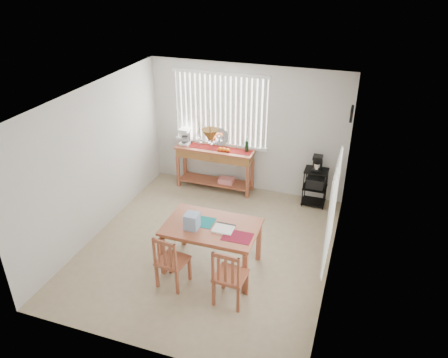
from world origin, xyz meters
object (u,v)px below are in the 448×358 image
at_px(cart_items, 318,163).
at_px(dining_table, 212,230).
at_px(wire_cart, 315,184).
at_px(chair_left, 171,261).
at_px(sideboard, 215,159).
at_px(chair_right, 230,277).

xyz_separation_m(cart_items, dining_table, (-1.23, -2.44, -0.22)).
relative_size(wire_cart, chair_left, 0.85).
bearing_deg(cart_items, chair_left, -118.31).
bearing_deg(chair_left, sideboard, 97.71).
relative_size(cart_items, chair_right, 0.33).
height_order(sideboard, wire_cart, sideboard).
relative_size(sideboard, wire_cart, 2.14).
xyz_separation_m(sideboard, chair_left, (0.41, -3.04, -0.25)).
bearing_deg(dining_table, chair_left, -123.98).
bearing_deg(sideboard, cart_items, 0.14).
distance_m(chair_left, chair_right, 0.92).
bearing_deg(chair_right, wire_cart, 76.90).
relative_size(sideboard, cart_items, 5.19).
height_order(sideboard, chair_left, sideboard).
distance_m(wire_cart, dining_table, 2.74).
bearing_deg(wire_cart, dining_table, -116.87).
distance_m(sideboard, dining_table, 2.57).
bearing_deg(wire_cart, chair_right, -103.10).
bearing_deg(cart_items, wire_cart, -90.00).
height_order(sideboard, cart_items, cart_items).
height_order(wire_cart, chair_right, chair_right).
relative_size(cart_items, dining_table, 0.22).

